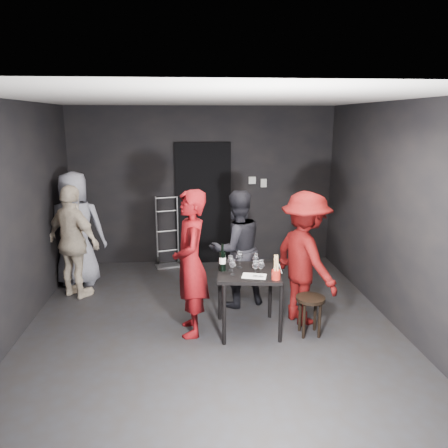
{
  "coord_description": "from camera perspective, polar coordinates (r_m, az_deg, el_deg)",
  "views": [
    {
      "loc": [
        -0.26,
        -4.98,
        2.48
      ],
      "look_at": [
        0.18,
        0.25,
        1.21
      ],
      "focal_mm": 35.0,
      "sensor_mm": 36.0,
      "label": 1
    }
  ],
  "objects": [
    {
      "name": "wine_glass_d",
      "position": [
        4.94,
        4.13,
        -5.73
      ],
      "size": [
        0.08,
        0.08,
        0.2
      ],
      "primitive_type": null,
      "rotation": [
        0.0,
        0.0,
        0.07
      ],
      "color": "white",
      "rests_on": "tasting_table"
    },
    {
      "name": "wall_left",
      "position": [
        5.48,
        -25.96,
        0.27
      ],
      "size": [
        0.04,
        5.0,
        2.7
      ],
      "primitive_type": "cube",
      "color": "black",
      "rests_on": "ground"
    },
    {
      "name": "wine_glass_c",
      "position": [
        5.21,
        2.05,
        -4.57
      ],
      "size": [
        0.1,
        0.1,
        0.22
      ],
      "primitive_type": null,
      "rotation": [
        0.0,
        0.0,
        0.16
      ],
      "color": "white",
      "rests_on": "tasting_table"
    },
    {
      "name": "tasting_table",
      "position": [
        5.17,
        3.29,
        -7.19
      ],
      "size": [
        0.72,
        0.72,
        0.75
      ],
      "rotation": [
        0.0,
        0.0,
        -0.12
      ],
      "color": "black",
      "rests_on": "floor"
    },
    {
      "name": "wine_glass_a",
      "position": [
        4.98,
        1.13,
        -5.58
      ],
      "size": [
        0.09,
        0.09,
        0.2
      ],
      "primitive_type": null,
      "rotation": [
        0.0,
        0.0,
        -0.3
      ],
      "color": "white",
      "rests_on": "tasting_table"
    },
    {
      "name": "hand_truck",
      "position": [
        7.64,
        -7.34,
        -3.77
      ],
      "size": [
        0.4,
        0.34,
        1.2
      ],
      "rotation": [
        0.0,
        0.0,
        0.27
      ],
      "color": "#B2B2B7",
      "rests_on": "floor"
    },
    {
      "name": "wine_glass_b",
      "position": [
        5.11,
        0.86,
        -5.05
      ],
      "size": [
        0.08,
        0.08,
        0.2
      ],
      "primitive_type": null,
      "rotation": [
        0.0,
        0.0,
        0.04
      ],
      "color": "white",
      "rests_on": "tasting_table"
    },
    {
      "name": "wine_bottle",
      "position": [
        5.11,
        -0.21,
        -4.77
      ],
      "size": [
        0.08,
        0.08,
        0.33
      ],
      "rotation": [
        0.0,
        0.0,
        -0.1
      ],
      "color": "black",
      "rests_on": "tasting_table"
    },
    {
      "name": "bystander_cream",
      "position": [
        6.44,
        -19.08,
        -1.74
      ],
      "size": [
        1.11,
        0.98,
        1.73
      ],
      "primitive_type": "imported",
      "rotation": [
        0.0,
        0.0,
        2.53
      ],
      "color": "beige",
      "rests_on": "floor"
    },
    {
      "name": "man_maroon",
      "position": [
        5.41,
        10.57,
        -3.63
      ],
      "size": [
        0.95,
        1.29,
        1.81
      ],
      "primitive_type": "imported",
      "rotation": [
        0.0,
        0.0,
        1.96
      ],
      "color": "#4F0909",
      "rests_on": "floor"
    },
    {
      "name": "bystander_grey",
      "position": [
        6.91,
        -18.85,
        0.49
      ],
      "size": [
        0.99,
        0.55,
        2.01
      ],
      "primitive_type": "imported",
      "rotation": [
        0.0,
        0.0,
        3.13
      ],
      "color": "gray",
      "rests_on": "floor"
    },
    {
      "name": "woman_black",
      "position": [
        5.84,
        1.65,
        -2.85
      ],
      "size": [
        0.91,
        0.69,
        1.66
      ],
      "primitive_type": "imported",
      "rotation": [
        0.0,
        0.0,
        3.48
      ],
      "color": "black",
      "rests_on": "floor"
    },
    {
      "name": "tasting_mat",
      "position": [
        4.98,
        3.96,
        -6.8
      ],
      "size": [
        0.31,
        0.24,
        0.0
      ],
      "primitive_type": "cube",
      "rotation": [
        0.0,
        0.0,
        -0.26
      ],
      "color": "white",
      "rests_on": "tasting_table"
    },
    {
      "name": "wall_right",
      "position": [
        5.69,
        21.5,
        1.14
      ],
      "size": [
        0.04,
        5.0,
        2.7
      ],
      "primitive_type": "cube",
      "color": "black",
      "rests_on": "ground"
    },
    {
      "name": "wine_glass_e",
      "position": [
        4.93,
        4.83,
        -5.71
      ],
      "size": [
        0.1,
        0.1,
        0.22
      ],
      "primitive_type": null,
      "rotation": [
        0.0,
        0.0,
        0.29
      ],
      "color": "white",
      "rests_on": "tasting_table"
    },
    {
      "name": "wall_front",
      "position": [
        2.74,
        1.06,
        -10.86
      ],
      "size": [
        4.5,
        0.04,
        2.7
      ],
      "primitive_type": "cube",
      "color": "black",
      "rests_on": "ground"
    },
    {
      "name": "wall_back",
      "position": [
        7.57,
        -2.78,
        4.96
      ],
      "size": [
        4.5,
        0.04,
        2.7
      ],
      "primitive_type": "cube",
      "color": "black",
      "rests_on": "ground"
    },
    {
      "name": "wine_glass_f",
      "position": [
        5.21,
        4.15,
        -4.75
      ],
      "size": [
        0.1,
        0.1,
        0.19
      ],
      "primitive_type": null,
      "rotation": [
        0.0,
        0.0,
        -0.43
      ],
      "color": "white",
      "rests_on": "tasting_table"
    },
    {
      "name": "wallbox_upper",
      "position": [
        7.58,
        3.69,
        5.73
      ],
      "size": [
        0.12,
        0.06,
        0.12
      ],
      "primitive_type": "cube",
      "color": "#B7B7B2",
      "rests_on": "wall_back"
    },
    {
      "name": "reserved_card",
      "position": [
        5.12,
        6.84,
        -5.63
      ],
      "size": [
        0.1,
        0.15,
        0.11
      ],
      "primitive_type": null,
      "rotation": [
        0.0,
        0.0,
        0.04
      ],
      "color": "white",
      "rests_on": "tasting_table"
    },
    {
      "name": "server_red",
      "position": [
        5.02,
        -4.41,
        -3.82
      ],
      "size": [
        0.52,
        0.75,
        1.97
      ],
      "primitive_type": "imported",
      "rotation": [
        0.0,
        0.0,
        -1.49
      ],
      "color": "maroon",
      "rests_on": "floor"
    },
    {
      "name": "breadstick_cup",
      "position": [
        4.87,
        6.84,
        -5.69
      ],
      "size": [
        0.1,
        0.1,
        0.3
      ],
      "rotation": [
        0.0,
        0.0,
        0.04
      ],
      "color": "maroon",
      "rests_on": "tasting_table"
    },
    {
      "name": "doorway",
      "position": [
        7.56,
        -2.73,
        2.65
      ],
      "size": [
        0.95,
        0.1,
        2.1
      ],
      "primitive_type": "cube",
      "color": "black",
      "rests_on": "ground"
    },
    {
      "name": "wallbox_lower",
      "position": [
        7.62,
        5.18,
        5.36
      ],
      "size": [
        0.1,
        0.06,
        0.14
      ],
      "primitive_type": "cube",
      "color": "#B7B7B2",
      "rests_on": "wall_back"
    },
    {
      "name": "floor",
      "position": [
        5.57,
        -1.67,
        -12.89
      ],
      "size": [
        4.5,
        5.0,
        0.02
      ],
      "primitive_type": "cube",
      "color": "black",
      "rests_on": "ground"
    },
    {
      "name": "ceiling",
      "position": [
        4.99,
        -1.89,
        16.07
      ],
      "size": [
        4.5,
        5.0,
        0.02
      ],
      "primitive_type": "cube",
      "color": "silver",
      "rests_on": "ground"
    },
    {
      "name": "stool",
      "position": [
        5.27,
        11.2,
        -10.31
      ],
      "size": [
        0.34,
        0.34,
        0.47
      ],
      "rotation": [
        0.0,
        0.0,
        0.16
      ],
      "color": "black",
      "rests_on": "floor"
    }
  ]
}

